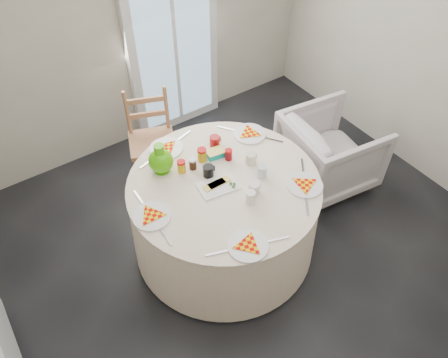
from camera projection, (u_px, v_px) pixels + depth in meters
floor at (255, 253)px, 3.75m from camera, size 4.00×4.00×0.00m
wall_back at (129, 20)px, 3.98m from camera, size 4.00×0.02×2.60m
glass_door at (172, 36)px, 4.28m from camera, size 1.00×0.08×2.10m
radiator at (1, 339)px, 2.83m from camera, size 0.07×1.00×0.55m
table at (224, 215)px, 3.56m from camera, size 1.52×1.52×0.77m
wooden_chair at (152, 141)px, 4.07m from camera, size 0.54×0.53×0.94m
armchair at (330, 149)px, 4.11m from camera, size 0.83×0.87×0.80m
place_settings at (224, 182)px, 3.28m from camera, size 1.60×1.60×0.03m
jar_cluster at (204, 160)px, 3.37m from camera, size 0.48×0.34×0.13m
butter_tub at (215, 154)px, 3.48m from camera, size 0.15×0.12×0.05m
green_pitcher at (161, 160)px, 3.30m from camera, size 0.20×0.20×0.25m
cheese_platter at (218, 186)px, 3.25m from camera, size 0.32×0.23×0.04m
mugs_glasses at (237, 170)px, 3.31m from camera, size 0.70×0.70×0.11m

